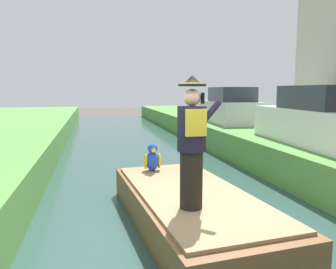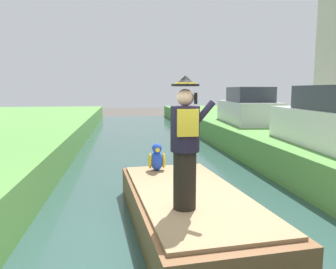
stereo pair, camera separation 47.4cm
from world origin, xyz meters
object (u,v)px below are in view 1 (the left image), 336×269
person_pirate (192,143)px  boat (191,209)px  parrot_plush (152,159)px  parked_car_silver (230,108)px  parked_car_white (319,119)px

person_pirate → boat: bearing=71.2°
boat → parrot_plush: 1.64m
person_pirate → parrot_plush: (-0.15, 2.26, -0.68)m
person_pirate → parked_car_silver: bearing=61.3°
boat → parrot_plush: parrot_plush is taller
parked_car_silver → boat: bearing=-117.3°
boat → person_pirate: (-0.22, -0.76, 1.23)m
person_pirate → parked_car_silver: person_pirate is taller
boat → parked_car_silver: bearing=62.7°
person_pirate → parrot_plush: bearing=91.5°
parked_car_silver → person_pirate: bearing=-116.5°
boat → parrot_plush: bearing=104.0°
person_pirate → parked_car_white: person_pirate is taller
parked_car_white → parked_car_silver: 5.74m
parrot_plush → parked_car_white: size_ratio=0.14×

